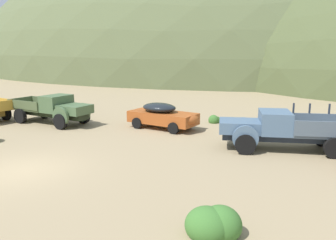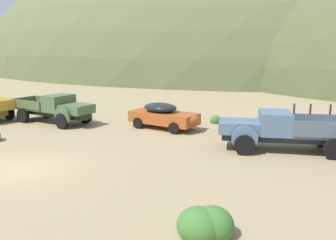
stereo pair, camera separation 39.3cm
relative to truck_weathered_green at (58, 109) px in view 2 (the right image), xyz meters
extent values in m
plane|color=#998460|center=(4.99, -7.59, -0.99)|extent=(300.00, 300.00, 0.00)
ellipsoid|color=#56603D|center=(-11.19, 60.86, -0.99)|extent=(109.54, 81.45, 55.17)
cube|color=#B5882D|center=(-4.29, -0.44, 0.25)|extent=(2.66, 0.60, 0.55)
cube|color=#B5882D|center=(-3.22, -1.71, 0.25)|extent=(0.49, 2.07, 0.55)
cylinder|color=black|center=(-4.06, -0.44, -0.51)|extent=(1.00, 0.46, 0.96)
cube|color=#232B1B|center=(-0.46, 0.04, -0.33)|extent=(5.76, 1.41, 0.36)
cube|color=#47603D|center=(1.63, -0.15, 0.13)|extent=(1.94, 1.76, 0.55)
cube|color=#B7B2A8|center=(2.47, -0.22, 0.10)|extent=(0.18, 1.11, 0.44)
cylinder|color=#47603D|center=(1.31, -1.07, -0.23)|extent=(1.21, 0.29, 1.20)
cylinder|color=#47603D|center=(1.48, 0.82, -0.23)|extent=(1.21, 0.29, 1.20)
cube|color=#47603D|center=(0.08, -0.01, 0.38)|extent=(1.48, 1.96, 1.05)
cube|color=black|center=(0.67, -0.06, 0.59)|extent=(0.19, 1.56, 0.59)
cube|color=#495735|center=(-2.02, 0.18, -0.09)|extent=(3.04, 2.18, 0.12)
cube|color=#495735|center=(-2.10, -0.78, 0.25)|extent=(2.88, 0.36, 0.55)
cube|color=#495735|center=(-1.93, 1.14, 0.25)|extent=(2.88, 0.36, 0.55)
cube|color=#495735|center=(-3.39, 0.30, 0.25)|extent=(0.27, 1.93, 0.55)
cylinder|color=black|center=(1.30, -1.12, -0.51)|extent=(0.98, 0.36, 0.96)
cylinder|color=black|center=(1.48, 0.87, -0.51)|extent=(0.98, 0.36, 0.96)
cylinder|color=black|center=(-2.34, -0.80, -0.51)|extent=(0.98, 0.36, 0.96)
cylinder|color=black|center=(-2.16, 1.20, -0.51)|extent=(0.98, 0.36, 0.96)
cube|color=#A34C1E|center=(6.86, 1.69, -0.31)|extent=(4.43, 2.33, 0.68)
ellipsoid|color=black|center=(6.61, 1.72, 0.29)|extent=(2.39, 1.84, 0.57)
ellipsoid|color=#A34C1E|center=(8.74, 1.42, -0.24)|extent=(1.12, 1.52, 0.61)
cylinder|color=black|center=(8.03, 0.63, -0.65)|extent=(0.70, 0.29, 0.68)
cylinder|color=black|center=(8.28, 2.37, -0.65)|extent=(0.70, 0.29, 0.68)
cylinder|color=black|center=(5.44, 1.00, -0.65)|extent=(0.70, 0.29, 0.68)
cylinder|color=black|center=(5.68, 2.74, -0.65)|extent=(0.70, 0.29, 0.68)
cube|color=#262D39|center=(14.29, -0.13, -0.33)|extent=(6.11, 2.52, 0.36)
cube|color=slate|center=(12.13, -0.73, 0.13)|extent=(2.29, 2.11, 0.55)
cube|color=#B7B2A8|center=(11.27, -0.97, 0.10)|extent=(0.38, 1.12, 0.44)
cylinder|color=slate|center=(12.11, 0.29, -0.23)|extent=(1.20, 0.49, 1.20)
cylinder|color=slate|center=(12.64, -1.61, -0.23)|extent=(1.20, 0.49, 1.20)
cube|color=slate|center=(13.73, -0.28, 0.38)|extent=(1.87, 2.21, 1.05)
cube|color=black|center=(13.12, -0.45, 0.59)|extent=(0.48, 1.57, 0.59)
cube|color=#4D5B67|center=(15.89, 0.32, -0.09)|extent=(3.49, 2.74, 0.12)
cube|color=#4D5B67|center=(15.62, 1.27, 0.32)|extent=(2.99, 0.92, 0.70)
cube|color=#4D5B67|center=(16.16, -0.64, 0.32)|extent=(2.99, 0.92, 0.70)
cube|color=#262D39|center=(16.07, 1.40, 0.92)|extent=(0.10, 0.10, 0.50)
cube|color=#262D39|center=(15.18, 1.15, 0.92)|extent=(0.10, 0.10, 0.50)
cube|color=#262D39|center=(14.44, 0.95, 0.92)|extent=(0.10, 0.10, 0.50)
cylinder|color=black|center=(12.65, -1.66, -0.51)|extent=(1.00, 0.53, 0.96)
cylinder|color=black|center=(15.86, 1.38, -0.51)|extent=(1.00, 0.53, 0.96)
cylinder|color=black|center=(16.41, -0.61, -0.51)|extent=(1.00, 0.53, 0.96)
ellipsoid|color=#3D702D|center=(13.32, -9.26, -0.71)|extent=(1.22, 1.10, 1.01)
ellipsoid|color=#3D702D|center=(13.62, -9.07, -0.71)|extent=(1.13, 1.01, 1.02)
ellipsoid|color=#3D702D|center=(9.29, 4.81, -0.84)|extent=(0.70, 0.63, 0.53)
ellipsoid|color=#3D702D|center=(9.23, 4.54, -0.80)|extent=(0.69, 0.62, 0.70)
camera|label=1|loc=(15.84, -17.29, 3.79)|focal=37.35mm
camera|label=2|loc=(16.20, -17.13, 3.79)|focal=37.35mm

